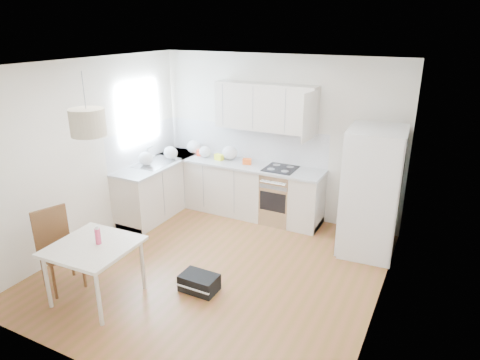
% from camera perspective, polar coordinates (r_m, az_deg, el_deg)
% --- Properties ---
extents(floor, '(4.20, 4.20, 0.00)m').
position_cam_1_polar(floor, '(5.96, -3.26, -11.66)').
color(floor, brown).
rests_on(floor, ground).
extents(ceiling, '(4.20, 4.20, 0.00)m').
position_cam_1_polar(ceiling, '(5.09, -3.87, 15.14)').
color(ceiling, white).
rests_on(ceiling, wall_back).
extents(wall_back, '(4.20, 0.00, 4.20)m').
position_cam_1_polar(wall_back, '(7.19, 4.95, 5.65)').
color(wall_back, silver).
rests_on(wall_back, floor).
extents(wall_left, '(0.00, 4.20, 4.20)m').
position_cam_1_polar(wall_left, '(6.65, -19.41, 3.36)').
color(wall_left, silver).
rests_on(wall_left, floor).
extents(wall_right, '(0.00, 4.20, 4.20)m').
position_cam_1_polar(wall_right, '(4.74, 19.01, -3.21)').
color(wall_right, silver).
rests_on(wall_right, floor).
extents(window_glassblock, '(0.02, 1.00, 1.00)m').
position_cam_1_polar(window_glassblock, '(7.36, -13.31, 8.73)').
color(window_glassblock, '#BFE0F9').
rests_on(window_glassblock, wall_left).
extents(cabinets_back, '(3.00, 0.60, 0.88)m').
position_cam_1_polar(cabinets_back, '(7.44, -0.41, -1.12)').
color(cabinets_back, beige).
rests_on(cabinets_back, floor).
extents(cabinets_left, '(0.60, 1.80, 0.88)m').
position_cam_1_polar(cabinets_left, '(7.58, -10.61, -1.08)').
color(cabinets_left, beige).
rests_on(cabinets_left, floor).
extents(counter_back, '(3.02, 0.64, 0.04)m').
position_cam_1_polar(counter_back, '(7.29, -0.42, 2.25)').
color(counter_back, '#B6B9BB').
rests_on(counter_back, cabinets_back).
extents(counter_left, '(0.64, 1.82, 0.04)m').
position_cam_1_polar(counter_left, '(7.43, -10.84, 2.23)').
color(counter_left, '#B6B9BB').
rests_on(counter_left, cabinets_left).
extents(backsplash_back, '(3.00, 0.01, 0.58)m').
position_cam_1_polar(backsplash_back, '(7.45, 0.61, 5.14)').
color(backsplash_back, white).
rests_on(backsplash_back, wall_back).
extents(backsplash_left, '(0.01, 1.80, 0.58)m').
position_cam_1_polar(backsplash_left, '(7.52, -12.78, 4.77)').
color(backsplash_left, white).
rests_on(backsplash_left, wall_left).
extents(upper_cabinets, '(1.70, 0.32, 0.75)m').
position_cam_1_polar(upper_cabinets, '(6.98, 3.42, 9.68)').
color(upper_cabinets, beige).
rests_on(upper_cabinets, wall_back).
extents(range_oven, '(0.50, 0.61, 0.88)m').
position_cam_1_polar(range_oven, '(7.14, 5.31, -2.17)').
color(range_oven, silver).
rests_on(range_oven, floor).
extents(sink, '(0.50, 0.80, 0.16)m').
position_cam_1_polar(sink, '(7.39, -11.08, 2.23)').
color(sink, silver).
rests_on(sink, counter_left).
extents(refrigerator, '(0.93, 0.97, 1.82)m').
position_cam_1_polar(refrigerator, '(6.31, 17.30, -1.51)').
color(refrigerator, silver).
rests_on(refrigerator, floor).
extents(dining_table, '(0.94, 0.94, 0.72)m').
position_cam_1_polar(dining_table, '(5.35, -18.96, -8.91)').
color(dining_table, beige).
rests_on(dining_table, floor).
extents(dining_chair, '(0.55, 0.55, 1.02)m').
position_cam_1_polar(dining_chair, '(5.77, -22.86, -8.71)').
color(dining_chair, '#472715').
rests_on(dining_chair, floor).
extents(drink_bottle, '(0.09, 0.09, 0.23)m').
position_cam_1_polar(drink_bottle, '(5.26, -18.44, -6.96)').
color(drink_bottle, '#D53B62').
rests_on(drink_bottle, dining_table).
extents(gym_bag, '(0.46, 0.30, 0.21)m').
position_cam_1_polar(gym_bag, '(5.50, -5.46, -13.48)').
color(gym_bag, black).
rests_on(gym_bag, floor).
extents(pendant_lamp, '(0.45, 0.45, 0.28)m').
position_cam_1_polar(pendant_lamp, '(4.72, -19.65, 7.25)').
color(pendant_lamp, beige).
rests_on(pendant_lamp, ceiling).
extents(grocery_bag_a, '(0.27, 0.23, 0.24)m').
position_cam_1_polar(grocery_bag_a, '(7.79, -6.17, 4.40)').
color(grocery_bag_a, silver).
rests_on(grocery_bag_a, counter_back).
extents(grocery_bag_b, '(0.22, 0.19, 0.20)m').
position_cam_1_polar(grocery_bag_b, '(7.55, -4.68, 3.77)').
color(grocery_bag_b, silver).
rests_on(grocery_bag_b, counter_back).
extents(grocery_bag_c, '(0.27, 0.23, 0.24)m').
position_cam_1_polar(grocery_bag_c, '(7.39, -1.36, 3.64)').
color(grocery_bag_c, silver).
rests_on(grocery_bag_c, counter_back).
extents(grocery_bag_d, '(0.25, 0.21, 0.23)m').
position_cam_1_polar(grocery_bag_d, '(7.51, -9.24, 3.61)').
color(grocery_bag_d, silver).
rests_on(grocery_bag_d, counter_back).
extents(grocery_bag_e, '(0.26, 0.22, 0.23)m').
position_cam_1_polar(grocery_bag_e, '(7.25, -12.45, 2.79)').
color(grocery_bag_e, silver).
rests_on(grocery_bag_e, counter_left).
extents(snack_orange, '(0.16, 0.12, 0.10)m').
position_cam_1_polar(snack_orange, '(7.16, 0.94, 2.49)').
color(snack_orange, '#EA5114').
rests_on(snack_orange, counter_back).
extents(snack_yellow, '(0.16, 0.12, 0.10)m').
position_cam_1_polar(snack_yellow, '(7.39, -2.82, 3.06)').
color(snack_yellow, yellow).
rests_on(snack_yellow, counter_back).
extents(snack_red, '(0.18, 0.14, 0.11)m').
position_cam_1_polar(snack_red, '(7.66, -5.19, 3.64)').
color(snack_red, red).
rests_on(snack_red, counter_back).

